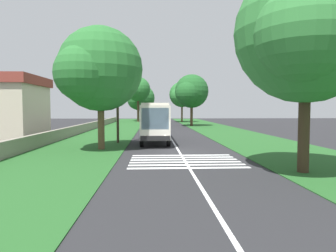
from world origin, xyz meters
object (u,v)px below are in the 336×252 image
object	(u,v)px
roadside_tree_left_1	(99,72)
roadside_tree_right_2	(191,92)
roadside_tree_left_2	(141,99)
trailing_car_1	(155,122)
roadside_tree_left_0	(137,90)
roadside_tree_right_1	(181,95)
coach_bus	(155,120)
trailing_minibus_0	(154,117)
roadside_tree_right_0	(303,35)
roadside_building	(10,106)
trailing_car_0	(156,125)
utility_pole	(118,95)

from	to	relation	value
roadside_tree_left_1	roadside_tree_right_2	bearing A→B (deg)	-19.42
roadside_tree_left_2	roadside_tree_right_2	xyz separation A→B (m)	(-27.80, -10.51, 0.32)
trailing_car_1	roadside_tree_left_0	xyz separation A→B (m)	(18.80, 4.24, 7.37)
roadside_tree_right_1	roadside_tree_right_2	world-z (taller)	roadside_tree_right_1
trailing_car_1	roadside_tree_left_2	bearing A→B (deg)	7.97
coach_bus	roadside_tree_left_0	size ratio (longest dim) A/B	1.00
trailing_minibus_0	coach_bus	bearing A→B (deg)	179.97
trailing_minibus_0	roadside_tree_right_0	size ratio (longest dim) A/B	0.57
trailing_minibus_0	roadside_building	distance (m)	33.87
roadside_tree_right_0	roadside_tree_right_1	world-z (taller)	roadside_tree_right_0
trailing_car_1	coach_bus	bearing A→B (deg)	179.59
roadside_tree_left_0	roadside_tree_left_2	size ratio (longest dim) A/B	1.13
trailing_car_1	roadside_building	distance (m)	27.63
coach_bus	roadside_tree_left_0	distance (m)	46.67
roadside_tree_left_2	roadside_tree_right_2	size ratio (longest dim) A/B	1.02
coach_bus	trailing_car_0	distance (m)	17.77
trailing_car_0	trailing_car_1	xyz separation A→B (m)	(9.61, 0.04, 0.00)
trailing_car_1	roadside_tree_left_2	size ratio (longest dim) A/B	0.43
roadside_tree_left_0	roadside_building	size ratio (longest dim) A/B	1.27
trailing_car_1	roadside_tree_left_1	size ratio (longest dim) A/B	0.45
trailing_minibus_0	roadside_tree_left_1	xyz separation A→B (m)	(-40.50, 4.46, 4.61)
roadside_tree_left_1	roadside_building	bearing A→B (deg)	47.56
utility_pole	roadside_building	world-z (taller)	utility_pole
trailing_car_0	roadside_tree_left_0	bearing A→B (deg)	8.58
trailing_car_0	roadside_tree_right_1	distance (m)	27.17
roadside_tree_left_0	roadside_tree_right_0	bearing A→B (deg)	-169.54
trailing_car_1	roadside_tree_right_0	bearing A→B (deg)	-170.55
trailing_minibus_0	roadside_tree_right_2	bearing A→B (deg)	-140.35
trailing_car_1	roadside_tree_left_2	xyz separation A→B (m)	(27.15, 3.80, 5.39)
coach_bus	trailing_car_0	bearing A→B (deg)	-0.78
roadside_tree_left_0	roadside_tree_right_2	distance (m)	22.38
roadside_tree_left_2	utility_pole	bearing A→B (deg)	-179.88
coach_bus	roadside_tree_left_1	distance (m)	8.14
roadside_tree_left_0	roadside_tree_right_1	xyz separation A→B (m)	(-2.70, -10.79, -1.47)
roadside_tree_right_0	roadside_tree_right_1	bearing A→B (deg)	0.49
roadside_tree_left_0	roadside_tree_right_0	world-z (taller)	roadside_tree_left_0
coach_bus	roadside_tree_right_1	world-z (taller)	roadside_tree_right_1
trailing_car_0	roadside_tree_right_2	xyz separation A→B (m)	(8.96, -6.67, 5.71)
roadside_tree_left_2	roadside_building	distance (m)	50.75
roadside_tree_left_0	roadside_tree_right_2	world-z (taller)	roadside_tree_left_0
trailing_car_1	roadside_tree_left_2	distance (m)	27.94
trailing_minibus_0	roadside_tree_left_2	distance (m)	20.33
roadside_tree_right_1	utility_pole	size ratio (longest dim) A/B	1.13
trailing_car_0	roadside_tree_right_1	world-z (taller)	roadside_tree_right_1
roadside_tree_right_1	roadside_tree_right_2	bearing A→B (deg)	-179.44
trailing_minibus_0	roadside_tree_left_0	xyz separation A→B (m)	(11.14, 4.06, 6.49)
coach_bus	roadside_tree_left_2	xyz separation A→B (m)	(54.47, 3.60, 3.91)
coach_bus	trailing_car_1	size ratio (longest dim) A/B	2.60
trailing_car_1	utility_pole	distance (m)	29.03
trailing_minibus_0	utility_pole	world-z (taller)	utility_pole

